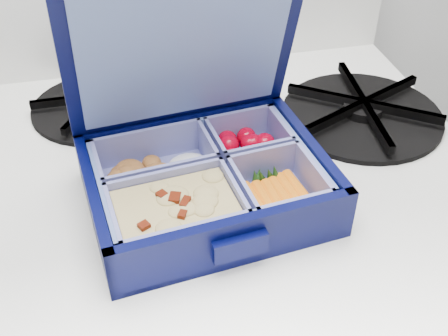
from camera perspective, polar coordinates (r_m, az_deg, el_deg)
name	(u,v)px	position (r m, az deg, el deg)	size (l,w,h in m)	color
bento_box	(207,183)	(0.56, -1.79, -1.52)	(0.23, 0.18, 0.06)	#020431
burner_grate	(363,107)	(0.71, 13.95, 5.99)	(0.20, 0.20, 0.03)	black
burner_grate_rear	(97,103)	(0.73, -12.82, 6.49)	(0.16, 0.16, 0.02)	black
fork	(276,123)	(0.69, 5.26, 4.54)	(0.03, 0.19, 0.01)	silver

